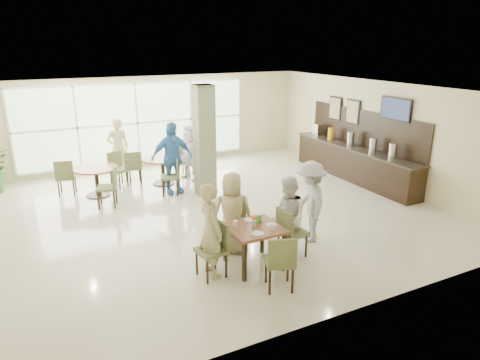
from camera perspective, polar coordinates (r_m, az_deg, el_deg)
name	(u,v)px	position (r m, az deg, el deg)	size (l,w,h in m)	color
ground	(209,212)	(10.02, -4.10, -4.26)	(10.00, 10.00, 0.00)	beige
room_shell	(208,140)	(9.51, -4.33, 5.29)	(10.00, 10.00, 10.00)	white
window_bank	(137,123)	(13.60, -13.52, 7.39)	(7.00, 0.04, 7.00)	silver
column	(204,141)	(10.80, -4.76, 5.17)	(0.45, 0.45, 2.80)	#777D57
main_table	(254,232)	(7.43, 1.88, -6.94)	(0.90, 0.90, 0.75)	brown
round_table_left	(96,174)	(11.45, -18.63, 0.73)	(1.10, 1.10, 0.75)	brown
round_table_right	(163,163)	(11.98, -10.28, 2.19)	(1.15, 1.15, 0.75)	brown
chairs_main_table	(255,242)	(7.49, 1.98, -8.20)	(2.11, 2.11, 0.95)	#616738
chairs_table_left	(98,178)	(11.49, -18.44, 0.30)	(1.95, 1.97, 0.95)	#616738
chairs_table_right	(163,168)	(11.96, -10.29, 1.62)	(2.07, 1.98, 0.95)	#616738
tabletop_clutter	(257,223)	(7.40, 2.24, -5.69)	(0.71, 0.76, 0.21)	white
buffet_counter	(354,160)	(12.66, 14.96, 2.57)	(0.64, 4.70, 1.95)	black
wall_tv	(396,109)	(11.73, 20.04, 8.90)	(0.06, 1.00, 0.58)	black
framed_art_a	(353,112)	(12.92, 14.82, 8.78)	(0.05, 0.55, 0.70)	black
framed_art_b	(335,108)	(13.52, 12.59, 9.33)	(0.05, 0.55, 0.70)	black
teen_left	(211,230)	(7.11, -3.90, -6.66)	(0.60, 0.39, 1.64)	tan
teen_far	(232,213)	(7.90, -1.06, -4.39)	(0.76, 0.41, 1.55)	tan
teen_right	(288,217)	(7.81, 6.42, -4.94)	(0.73, 0.57, 1.51)	white
teen_standing	(310,202)	(8.44, 9.36, -2.89)	(1.05, 0.60, 1.62)	#ACACAE
adult_a	(172,158)	(11.11, -9.06, 2.90)	(1.10, 0.63, 1.88)	#4083C1
adult_b	(190,152)	(12.28, -6.73, 3.71)	(1.45, 0.63, 1.57)	white
adult_standing	(118,148)	(12.85, -15.92, 4.15)	(0.63, 0.41, 1.73)	tan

